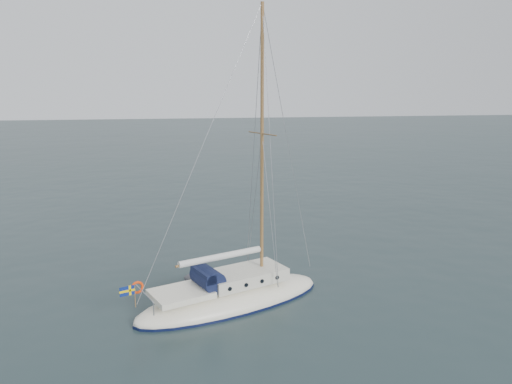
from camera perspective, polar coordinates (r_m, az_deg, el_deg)
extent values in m
plane|color=black|center=(27.87, -0.73, -10.24)|extent=(300.00, 300.00, 0.00)
ellipsoid|color=white|center=(25.25, -2.83, -12.28)|extent=(9.98, 3.11, 1.66)
cube|color=white|center=(24.91, -1.06, -9.76)|extent=(3.99, 2.11, 0.61)
cube|color=white|center=(24.69, -9.09, -10.56)|extent=(2.66, 2.11, 0.28)
cylinder|color=#121836|center=(24.57, -5.85, -9.37)|extent=(1.07, 1.83, 1.07)
cube|color=#121836|center=(24.47, -6.39, -8.91)|extent=(0.50, 1.83, 0.44)
cylinder|color=olive|center=(23.51, 1.29, 4.94)|extent=(0.17, 0.17, 13.31)
cylinder|color=olive|center=(23.44, 1.30, 6.56)|extent=(0.06, 2.44, 0.06)
cylinder|color=olive|center=(24.33, -4.19, -7.35)|extent=(4.66, 0.11, 0.11)
cylinder|color=silver|center=(24.31, -4.19, -7.22)|extent=(4.33, 0.31, 0.31)
cylinder|color=#9999A1|center=(24.55, -13.33, -9.68)|extent=(0.04, 2.44, 0.04)
torus|color=#EF3907|center=(25.17, -13.39, -9.13)|extent=(0.60, 0.11, 0.60)
cylinder|color=olive|center=(24.61, -14.23, -9.94)|extent=(0.03, 0.03, 1.00)
cube|color=navy|center=(24.52, -15.06, -9.24)|extent=(0.67, 0.02, 0.42)
cube|color=yellow|center=(24.52, -15.06, -9.24)|extent=(0.69, 0.03, 0.10)
cube|color=yellow|center=(24.51, -14.77, -9.23)|extent=(0.10, 0.03, 0.44)
cylinder|color=black|center=(25.72, -4.67, -9.08)|extent=(0.20, 0.07, 0.20)
cylinder|color=black|center=(23.75, -4.12, -10.90)|extent=(0.20, 0.07, 0.20)
cylinder|color=black|center=(25.81, -2.69, -8.98)|extent=(0.20, 0.07, 0.20)
cylinder|color=black|center=(23.86, -1.96, -10.77)|extent=(0.20, 0.07, 0.20)
cylinder|color=black|center=(25.94, -0.72, -8.86)|extent=(0.20, 0.07, 0.20)
cylinder|color=black|center=(23.99, 0.17, -10.63)|extent=(0.20, 0.07, 0.20)
cylinder|color=black|center=(26.10, 1.22, -8.73)|extent=(0.20, 0.07, 0.20)
cylinder|color=black|center=(24.16, 2.27, -10.47)|extent=(0.20, 0.07, 0.20)
cube|color=#4C4C51|center=(28.14, -5.55, -9.83)|extent=(1.58, 0.65, 0.09)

